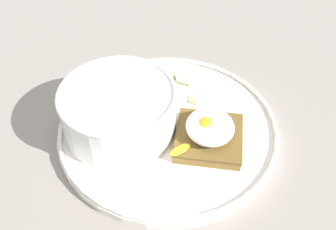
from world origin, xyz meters
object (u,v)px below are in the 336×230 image
Objects in this scene: toast_slice at (209,137)px; poached_egg at (209,127)px; banana_slice_left at (187,79)px; banana_slice_right at (158,85)px; banana_slice_back at (198,93)px; banana_slice_front at (180,94)px; oatmeal_bowl at (119,110)px; banana_slice_inner at (169,73)px.

poached_egg is (0.06, -0.09, 2.03)cm from toast_slice.
banana_slice_right is (1.29, -4.23, 0.05)cm from banana_slice_left.
banana_slice_front is at bearing -90.92° from banana_slice_back.
oatmeal_bowl is at bearing -33.89° from banana_slice_right.
toast_slice is 2.04cm from poached_egg.
poached_egg is 2.01× the size of banana_slice_front.
toast_slice is 2.34× the size of banana_slice_front.
banana_slice_left and banana_slice_back have the same top height.
banana_slice_left is at bearing 107.02° from banana_slice_right.
poached_egg is 2.10× the size of banana_slice_right.
banana_slice_back is at bearing 38.61° from banana_slice_inner.
banana_slice_left is at bearing 133.58° from oatmeal_bowl.
banana_slice_right is (-1.95, -3.01, 0.08)cm from banana_slice_front.
banana_slice_left is at bearing -158.03° from banana_slice_back.
banana_slice_right is (-10.52, -5.99, -2.14)cm from poached_egg.
banana_slice_back is at bearing -177.04° from poached_egg.
poached_egg is 14.16cm from banana_slice_inner.
toast_slice is at bearing 18.18° from banana_slice_inner.
banana_slice_back is (3.28, 1.32, -0.01)cm from banana_slice_left.
oatmeal_bowl reaches higher than toast_slice.
toast_slice is at bearing 3.56° from banana_slice_back.
banana_slice_left is (-11.76, -1.85, -0.15)cm from toast_slice.
banana_slice_front and banana_slice_inner have the same top height.
banana_slice_left is 0.91× the size of banana_slice_inner.
banana_slice_left is (-11.81, -1.77, -2.19)cm from poached_egg.
toast_slice is 12.10cm from banana_slice_right.
toast_slice is 13.97cm from banana_slice_inner.
toast_slice is at bearing 8.95° from banana_slice_left.
poached_egg reaches higher than banana_slice_right.
banana_slice_right reaches higher than banana_slice_back.
banana_slice_back is at bearing 70.28° from banana_slice_right.
oatmeal_bowl is 1.52× the size of toast_slice.
banana_slice_inner is at bearing -141.39° from banana_slice_back.
oatmeal_bowl is at bearing -46.42° from banana_slice_left.
banana_slice_left is 0.88× the size of banana_slice_right.
poached_egg is 12.14cm from banana_slice_left.
banana_slice_inner is at bearing -161.82° from toast_slice.
oatmeal_bowl reaches higher than banana_slice_front.
poached_egg is at bearing 8.50° from banana_slice_left.
oatmeal_bowl is 2.98× the size of banana_slice_back.
banana_slice_inner is (-13.33, -4.27, -2.18)cm from poached_egg.
poached_egg is at bearing 2.96° from banana_slice_back.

